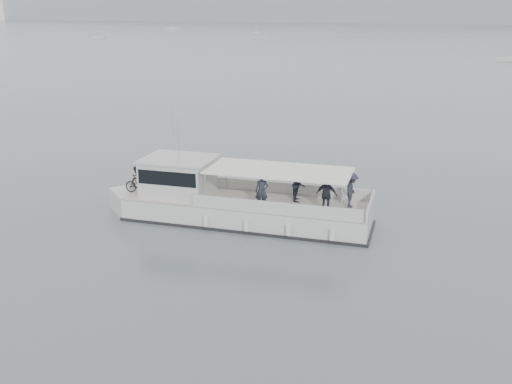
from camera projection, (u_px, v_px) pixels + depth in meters
The scene contains 3 objects.
ground at pixel (249, 249), 24.62m from camera, with size 1400.00×1400.00×0.00m, color #565F65.
tour_boat at pixel (224, 201), 27.85m from camera, with size 13.55×6.02×5.67m.
moored_fleet at pixel (473, 42), 195.62m from camera, with size 450.39×348.68×10.76m.
Camera 1 is at (11.69, -19.52, 9.73)m, focal length 40.00 mm.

